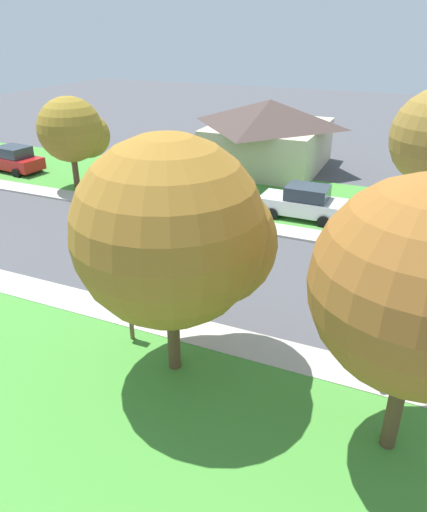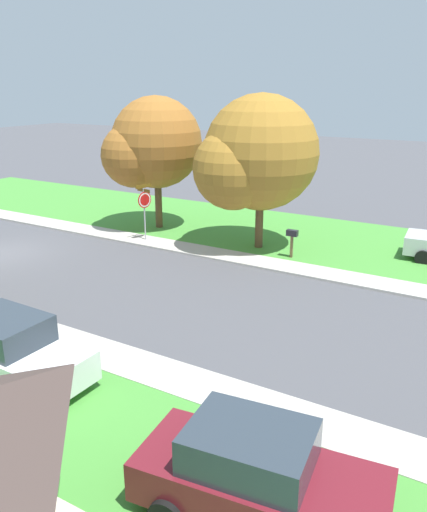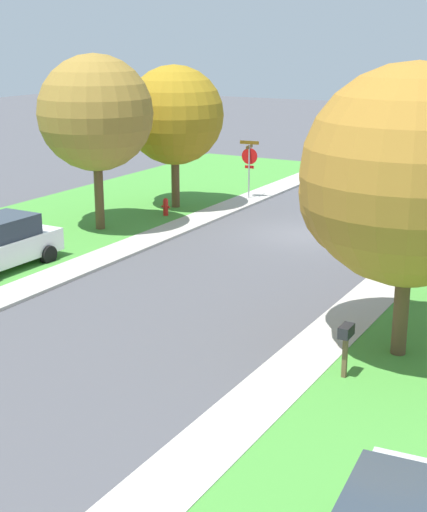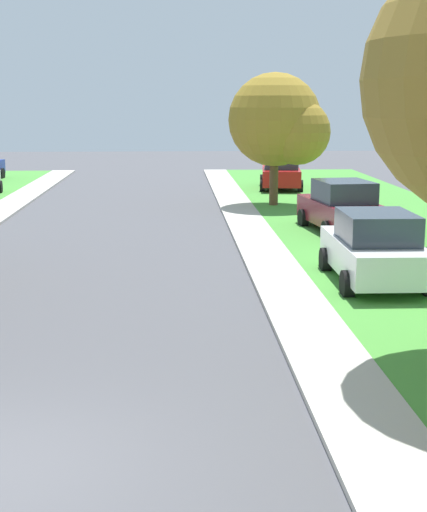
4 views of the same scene
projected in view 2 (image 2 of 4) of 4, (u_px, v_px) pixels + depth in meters
ground_plane at (3, 254)px, 23.29m from camera, size 120.00×120.00×0.00m
sidewalk_east at (156, 372)px, 13.64m from camera, size 1.40×56.00×0.10m
lawn_east at (7, 485)px, 9.80m from camera, size 8.00×56.00×0.08m
sidewalk_west at (293, 268)px, 21.32m from camera, size 1.40×56.00×0.10m
lawn_west at (330, 240)px, 25.16m from camera, size 8.00×56.00×0.08m
stop_sign_far_corner at (144, 203)px, 24.48m from camera, size 0.90×0.90×2.77m
car_white_across_road at (10, 351)px, 13.02m from camera, size 2.08×4.32×1.76m
car_maroon_kerbside_mid at (257, 476)px, 8.87m from camera, size 2.42×4.48×1.76m
tree_across_right at (254, 157)px, 22.55m from camera, size 5.41×5.04×6.91m
tree_corner_large at (151, 146)px, 25.89m from camera, size 4.89×4.55×6.73m
mailbox at (292, 237)px, 22.24m from camera, size 0.25×0.48×1.31m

